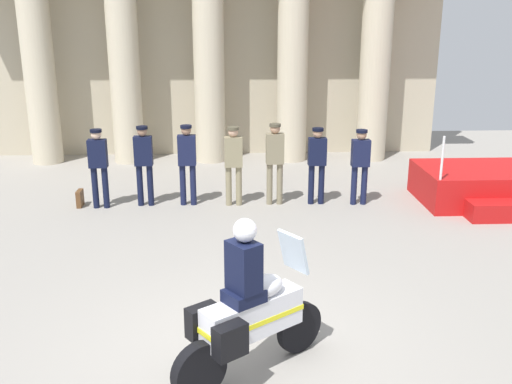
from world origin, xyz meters
The scene contains 12 objects.
ground_plane centered at (0.00, 0.00, 0.00)m, with size 28.00×28.00×0.00m, color gray.
colonnade_backdrop centered at (-0.65, 10.46, 3.24)m, with size 13.22×1.68×6.34m.
reviewing_stand centered at (5.37, 5.77, 0.37)m, with size 2.62×2.43×1.66m.
officer_in_row_0 centered at (-2.87, 5.78, 1.00)m, with size 0.38×0.24×1.70m.
officer_in_row_1 centered at (-1.94, 5.90, 1.02)m, with size 0.38×0.24×1.73m.
officer_in_row_2 centered at (-1.02, 5.90, 1.03)m, with size 0.38×0.24×1.75m.
officer_in_row_3 centered at (-0.03, 5.83, 1.01)m, with size 0.38×0.24×1.72m.
officer_in_row_4 centered at (0.85, 5.86, 1.05)m, with size 0.38×0.24×1.77m.
officer_in_row_5 centered at (1.75, 5.85, 0.99)m, with size 0.38×0.24×1.67m.
officer_in_row_6 centered at (2.67, 5.77, 0.97)m, with size 0.38×0.24×1.64m.
motorcycle_with_rider centered at (0.07, -0.42, 0.79)m, with size 1.76×1.34×1.90m.
briefcase_on_ground centered at (-3.35, 5.88, 0.18)m, with size 0.10×0.32×0.36m, color brown.
Camera 1 is at (-0.09, -6.21, 3.95)m, focal length 40.90 mm.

